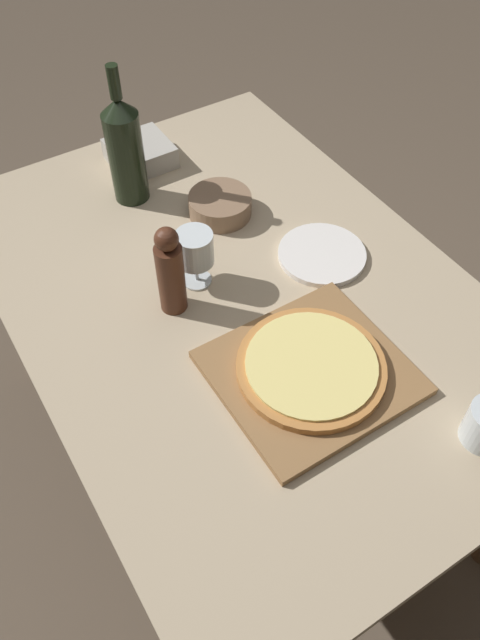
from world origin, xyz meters
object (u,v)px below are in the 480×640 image
object	(u,v)px
wine_bottle	(125,149)
pepper_mill	(170,272)
pizza	(313,365)
wine_glass	(195,250)
small_bowl	(220,205)

from	to	relation	value
wine_bottle	pepper_mill	xyz separation A→B (m)	(-0.09, -0.39, -0.04)
wine_bottle	pepper_mill	world-z (taller)	wine_bottle
pizza	wine_bottle	bearing A→B (deg)	94.89
pizza	wine_bottle	distance (m)	0.72
wine_glass	small_bowl	size ratio (longest dim) A/B	0.89
pepper_mill	wine_glass	xyz separation A→B (m)	(0.08, 0.04, -0.01)
wine_glass	small_bowl	xyz separation A→B (m)	(0.17, 0.17, -0.07)
pepper_mill	wine_glass	world-z (taller)	pepper_mill
pepper_mill	small_bowl	world-z (taller)	pepper_mill
pizza	wine_glass	distance (m)	0.36
pizza	wine_bottle	xyz separation A→B (m)	(-0.06, 0.70, 0.11)
wine_glass	wine_bottle	bearing A→B (deg)	88.73
wine_glass	small_bowl	distance (m)	0.25
wine_bottle	small_bowl	size ratio (longest dim) A/B	2.26
pizza	small_bowl	xyz separation A→B (m)	(0.10, 0.52, -0.00)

